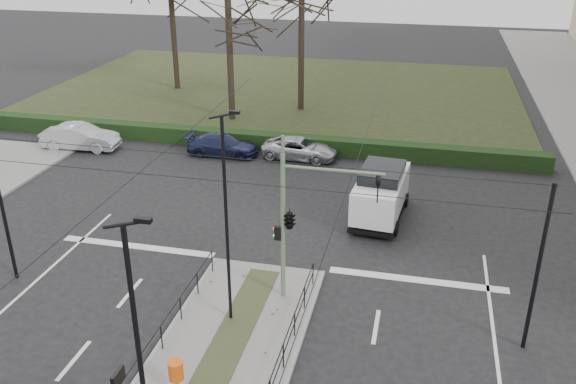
# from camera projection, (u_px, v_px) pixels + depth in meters

# --- Properties ---
(ground) EXTENTS (140.00, 140.00, 0.00)m
(ground) POSITION_uv_depth(u_px,v_px,m) (231.00, 343.00, 20.58)
(ground) COLOR black
(ground) RESTS_ON ground
(park) EXTENTS (38.00, 26.00, 0.10)m
(park) POSITION_uv_depth(u_px,v_px,m) (281.00, 91.00, 50.21)
(park) COLOR #242D16
(park) RESTS_ON ground
(hedge) EXTENTS (38.00, 1.00, 1.00)m
(hedge) POSITION_uv_depth(u_px,v_px,m) (231.00, 138.00, 38.12)
(hedge) COLOR black
(hedge) RESTS_ON ground
(median_railing) EXTENTS (4.14, 13.24, 0.92)m
(median_railing) POSITION_uv_depth(u_px,v_px,m) (202.00, 371.00, 17.87)
(median_railing) COLOR black
(median_railing) RESTS_ON median_island
(catenary) EXTENTS (20.00, 34.00, 6.00)m
(catenary) POSITION_uv_depth(u_px,v_px,m) (242.00, 232.00, 20.61)
(catenary) COLOR black
(catenary) RESTS_ON ground
(traffic_light) EXTENTS (3.85, 2.21, 5.67)m
(traffic_light) POSITION_uv_depth(u_px,v_px,m) (292.00, 217.00, 21.54)
(traffic_light) COLOR slate
(traffic_light) RESTS_ON median_island
(litter_bin) EXTENTS (0.45, 0.45, 1.14)m
(litter_bin) POSITION_uv_depth(u_px,v_px,m) (176.00, 371.00, 17.90)
(litter_bin) COLOR black
(litter_bin) RESTS_ON median_island
(streetlamp_median_near) EXTENTS (0.66, 0.13, 7.84)m
(streetlamp_median_near) POSITION_uv_depth(u_px,v_px,m) (143.00, 376.00, 13.10)
(streetlamp_median_near) COLOR black
(streetlamp_median_near) RESTS_ON median_island
(streetlamp_median_far) EXTENTS (0.64, 0.13, 7.65)m
(streetlamp_median_far) POSITION_uv_depth(u_px,v_px,m) (227.00, 220.00, 20.03)
(streetlamp_median_far) COLOR black
(streetlamp_median_far) RESTS_ON median_island
(parked_car_second) EXTENTS (4.84, 2.05, 1.56)m
(parked_car_second) POSITION_uv_depth(u_px,v_px,m) (80.00, 137.00, 37.49)
(parked_car_second) COLOR #B7BAC0
(parked_car_second) RESTS_ON ground
(parked_car_third) EXTENTS (4.35, 1.89, 1.25)m
(parked_car_third) POSITION_uv_depth(u_px,v_px,m) (222.00, 145.00, 36.64)
(parked_car_third) COLOR #1E2447
(parked_car_third) RESTS_ON ground
(parked_car_fourth) EXTENTS (4.55, 2.32, 1.23)m
(parked_car_fourth) POSITION_uv_depth(u_px,v_px,m) (300.00, 148.00, 36.12)
(parked_car_fourth) COLOR #B7BAC0
(parked_car_fourth) RESTS_ON ground
(white_van) EXTENTS (2.57, 5.06, 2.57)m
(white_van) POSITION_uv_depth(u_px,v_px,m) (381.00, 192.00, 28.69)
(white_van) COLOR white
(white_van) RESTS_ON ground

